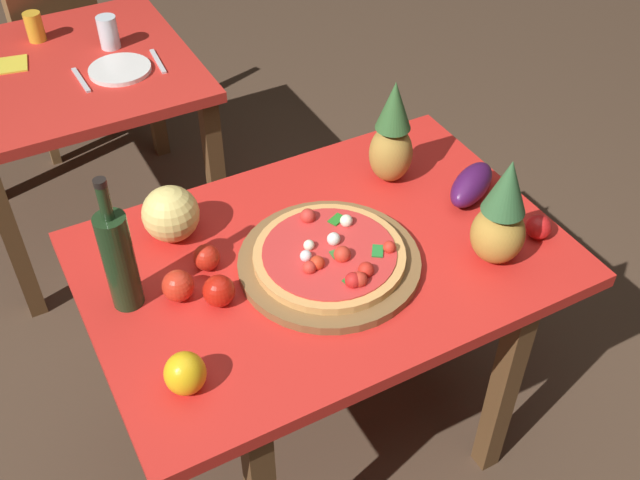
% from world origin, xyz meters
% --- Properties ---
extents(ground_plane, '(10.00, 10.00, 0.00)m').
position_xyz_m(ground_plane, '(0.00, 0.00, 0.00)').
color(ground_plane, '#4C3828').
extents(display_table, '(1.23, 0.85, 0.74)m').
position_xyz_m(display_table, '(0.00, 0.00, 0.65)').
color(display_table, brown).
rests_on(display_table, ground_plane).
extents(background_table, '(0.85, 0.89, 0.74)m').
position_xyz_m(background_table, '(-0.34, 1.31, 0.63)').
color(background_table, brown).
rests_on(background_table, ground_plane).
extents(dining_chair, '(0.51, 0.51, 0.85)m').
position_xyz_m(dining_chair, '(-0.30, 1.98, 0.48)').
color(dining_chair, brown).
rests_on(dining_chair, ground_plane).
extents(pizza_board, '(0.47, 0.47, 0.02)m').
position_xyz_m(pizza_board, '(-0.01, -0.05, 0.76)').
color(pizza_board, brown).
rests_on(pizza_board, display_table).
extents(pizza, '(0.39, 0.39, 0.06)m').
position_xyz_m(pizza, '(-0.01, -0.05, 0.78)').
color(pizza, '#E2A157').
rests_on(pizza, pizza_board).
extents(wine_bottle, '(0.08, 0.08, 0.37)m').
position_xyz_m(wine_bottle, '(-0.50, 0.08, 0.89)').
color(wine_bottle, '#1C331A').
rests_on(wine_bottle, display_table).
extents(pineapple_left, '(0.14, 0.14, 0.31)m').
position_xyz_m(pineapple_left, '(0.38, -0.22, 0.88)').
color(pineapple_left, '#BB8C38').
rests_on(pineapple_left, display_table).
extents(pineapple_right, '(0.13, 0.13, 0.32)m').
position_xyz_m(pineapple_right, '(0.32, 0.19, 0.89)').
color(pineapple_right, '#AE8639').
rests_on(pineapple_right, display_table).
extents(melon, '(0.15, 0.15, 0.15)m').
position_xyz_m(melon, '(-0.32, 0.25, 0.82)').
color(melon, '#ECD574').
rests_on(melon, display_table).
extents(bell_pepper, '(0.09, 0.09, 0.10)m').
position_xyz_m(bell_pepper, '(-0.47, -0.23, 0.79)').
color(bell_pepper, yellow).
rests_on(bell_pepper, display_table).
extents(eggplant, '(0.22, 0.18, 0.09)m').
position_xyz_m(eggplant, '(0.48, 0.01, 0.79)').
color(eggplant, '#46164E').
rests_on(eggplant, display_table).
extents(tomato_beside_pepper, '(0.08, 0.08, 0.08)m').
position_xyz_m(tomato_beside_pepper, '(-0.39, 0.03, 0.78)').
color(tomato_beside_pepper, red).
rests_on(tomato_beside_pepper, display_table).
extents(tomato_by_bottle, '(0.07, 0.07, 0.07)m').
position_xyz_m(tomato_by_bottle, '(-0.29, 0.10, 0.78)').
color(tomato_by_bottle, red).
rests_on(tomato_by_bottle, display_table).
extents(tomato_at_corner, '(0.07, 0.07, 0.07)m').
position_xyz_m(tomato_at_corner, '(0.53, -0.21, 0.78)').
color(tomato_at_corner, red).
rests_on(tomato_at_corner, display_table).
extents(tomato_near_board, '(0.08, 0.08, 0.08)m').
position_xyz_m(tomato_near_board, '(-0.31, -0.03, 0.78)').
color(tomato_near_board, red).
rests_on(tomato_near_board, display_table).
extents(drinking_glass_juice, '(0.07, 0.07, 0.11)m').
position_xyz_m(drinking_glass_juice, '(-0.39, 1.55, 0.80)').
color(drinking_glass_juice, gold).
rests_on(drinking_glass_juice, background_table).
extents(drinking_glass_water, '(0.07, 0.07, 0.12)m').
position_xyz_m(drinking_glass_water, '(-0.16, 1.36, 0.80)').
color(drinking_glass_water, silver).
rests_on(drinking_glass_water, background_table).
extents(dinner_plate, '(0.22, 0.22, 0.02)m').
position_xyz_m(dinner_plate, '(-0.19, 1.17, 0.75)').
color(dinner_plate, white).
rests_on(dinner_plate, background_table).
extents(fork_utensil, '(0.02, 0.18, 0.01)m').
position_xyz_m(fork_utensil, '(-0.33, 1.17, 0.75)').
color(fork_utensil, silver).
rests_on(fork_utensil, background_table).
extents(knife_utensil, '(0.03, 0.18, 0.01)m').
position_xyz_m(knife_utensil, '(-0.05, 1.17, 0.75)').
color(knife_utensil, silver).
rests_on(knife_utensil, background_table).
extents(napkin_folded, '(0.16, 0.14, 0.01)m').
position_xyz_m(napkin_folded, '(-0.53, 1.40, 0.75)').
color(napkin_folded, yellow).
rests_on(napkin_folded, background_table).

